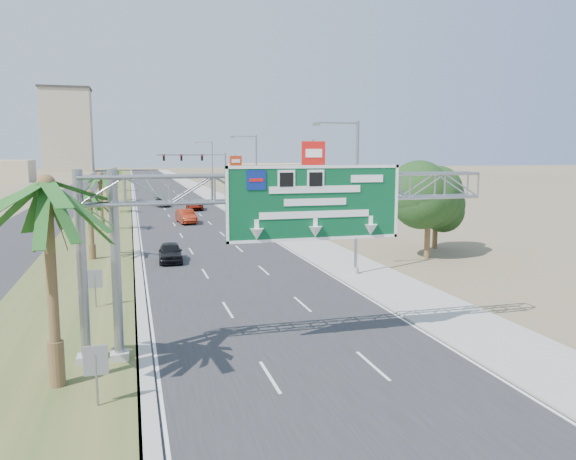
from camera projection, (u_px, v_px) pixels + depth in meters
The scene contains 29 objects.
road at pixel (163, 191), 118.88m from camera, with size 12.00×300.00×0.02m, color #28282B.
sidewalk_right at pixel (203, 190), 121.15m from camera, with size 4.00×300.00×0.10m, color #9E9B93.
median_grass at pixel (114, 191), 116.20m from camera, with size 7.00×300.00×0.12m, color #3A4F22.
opposing_road at pixel (78, 192), 114.34m from camera, with size 8.00×300.00×0.02m, color #28282B.
sign_gantry at pixel (274, 202), 22.32m from camera, with size 16.75×1.24×7.50m.
palm_near at pixel (46, 186), 18.18m from camera, with size 5.70×5.70×8.35m.
palm_row_b at pixel (90, 195), 41.27m from camera, with size 3.99×3.99×5.95m.
palm_row_c at pixel (100, 176), 56.43m from camera, with size 3.99×3.99×6.75m.
palm_row_d at pixel (107, 180), 73.77m from camera, with size 3.99×3.99×5.45m.
palm_row_e at pixel (112, 171), 91.80m from camera, with size 3.99×3.99×6.15m.
palm_row_f at pixel (115, 169), 115.70m from camera, with size 3.99×3.99×5.75m.
streetlight_near at pixel (354, 204), 36.26m from camera, with size 3.27×0.44×10.00m.
streetlight_mid at pixel (255, 182), 64.87m from camera, with size 3.27×0.44×10.00m.
streetlight_far at pixel (211, 172), 99.21m from camera, with size 3.27×0.44×10.00m.
signal_mast at pixel (212, 174), 83.33m from camera, with size 10.28×0.71×8.00m.
store_building at pixel (332, 194), 82.53m from camera, with size 18.00×10.00×4.00m, color tan.
oak_near at pixel (429, 199), 42.15m from camera, with size 4.50×4.50×6.80m.
oak_far at pixel (436, 203), 46.87m from camera, with size 3.50×3.50×5.60m.
median_signback_a at pixel (96, 365), 17.40m from camera, with size 0.75×0.08×2.08m.
median_signback_b at pixel (95, 282), 28.66m from camera, with size 0.75×0.08×2.08m.
tower_distant at pixel (67, 131), 241.48m from camera, with size 20.00×16.00×35.00m, color tan.
building_distant_right at pixel (267, 173), 155.18m from camera, with size 20.00×12.00×5.00m, color tan.
car_left_lane at pixel (170, 252), 41.29m from camera, with size 1.69×4.19×1.43m, color black.
car_mid_lane at pixel (186, 216), 63.92m from camera, with size 1.69×4.85×1.60m, color maroon.
car_right_lane at pixel (195, 205), 78.80m from camera, with size 2.35×5.11×1.42m, color gray.
car_far at pixel (162, 202), 83.88m from camera, with size 1.84×4.52×1.31m, color black.
pole_sign_red_near at pixel (313, 159), 57.01m from camera, with size 2.42×0.69×9.35m.
pole_sign_blue at pixel (312, 171), 62.64m from camera, with size 2.02×0.53×8.00m.
pole_sign_red_far at pixel (236, 164), 99.36m from camera, with size 2.22×0.62×7.67m.
Camera 1 is at (-6.55, -11.66, 7.98)m, focal length 35.00 mm.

